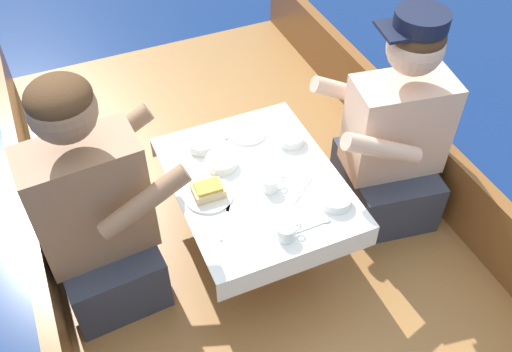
{
  "coord_description": "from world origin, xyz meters",
  "views": [
    {
      "loc": [
        -0.62,
        -1.41,
        2.29
      ],
      "look_at": [
        0.0,
        0.02,
        0.72
      ],
      "focal_mm": 40.0,
      "sensor_mm": 36.0,
      "label": 1
    }
  ],
  "objects_px": {
    "person_port": "(96,215)",
    "person_starboard": "(393,138)",
    "coffee_cup_port": "(286,231)",
    "coffee_cup_starboard": "(271,183)",
    "sandwich": "(208,190)"
  },
  "relations": [
    {
      "from": "person_port",
      "to": "sandwich",
      "type": "bearing_deg",
      "value": -10.75
    },
    {
      "from": "coffee_cup_starboard",
      "to": "sandwich",
      "type": "bearing_deg",
      "value": 165.63
    },
    {
      "from": "person_starboard",
      "to": "coffee_cup_port",
      "type": "bearing_deg",
      "value": 33.5
    },
    {
      "from": "person_starboard",
      "to": "sandwich",
      "type": "height_order",
      "value": "person_starboard"
    },
    {
      "from": "sandwich",
      "to": "coffee_cup_port",
      "type": "distance_m",
      "value": 0.35
    },
    {
      "from": "sandwich",
      "to": "coffee_cup_starboard",
      "type": "distance_m",
      "value": 0.24
    },
    {
      "from": "person_starboard",
      "to": "sandwich",
      "type": "xyz_separation_m",
      "value": [
        -0.82,
        0.01,
        0.02
      ]
    },
    {
      "from": "coffee_cup_port",
      "to": "coffee_cup_starboard",
      "type": "distance_m",
      "value": 0.24
    },
    {
      "from": "coffee_cup_port",
      "to": "person_port",
      "type": "bearing_deg",
      "value": 150.1
    },
    {
      "from": "person_starboard",
      "to": "sandwich",
      "type": "distance_m",
      "value": 0.82
    },
    {
      "from": "coffee_cup_port",
      "to": "person_starboard",
      "type": "bearing_deg",
      "value": 24.33
    },
    {
      "from": "person_starboard",
      "to": "person_port",
      "type": "bearing_deg",
      "value": 6.37
    },
    {
      "from": "person_starboard",
      "to": "coffee_cup_starboard",
      "type": "distance_m",
      "value": 0.59
    },
    {
      "from": "person_port",
      "to": "coffee_cup_starboard",
      "type": "height_order",
      "value": "person_port"
    },
    {
      "from": "person_port",
      "to": "person_starboard",
      "type": "xyz_separation_m",
      "value": [
        1.23,
        -0.06,
        -0.01
      ]
    }
  ]
}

